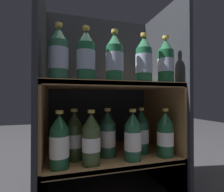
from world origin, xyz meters
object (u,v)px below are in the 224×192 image
Objects in this scene: bottle_upper_front_2 at (115,59)px; bottle_upper_front_3 at (144,61)px; bottle_lower_back_1 at (108,135)px; bottle_upper_front_0 at (59,55)px; bottle_lower_back_0 at (74,137)px; bottle_lower_back_2 at (141,133)px; bottle_lower_front_0 at (59,143)px; bottle_lower_front_2 at (133,138)px; bottle_upper_front_4 at (166,62)px; bottle_lower_front_3 at (165,135)px; bottle_upper_front_1 at (86,57)px; bottle_lower_front_1 at (91,140)px.

bottle_upper_front_3 is (0.15, 0.00, -0.00)m from bottle_upper_front_2.
bottle_upper_front_2 is 1.00× the size of bottle_lower_back_1.
bottle_upper_front_2 is at bearing -84.21° from bottle_lower_back_1.
bottle_upper_front_0 is 1.00× the size of bottle_lower_back_0.
bottle_lower_front_0 is at bearing -168.07° from bottle_lower_back_2.
bottle_lower_back_1 is (-0.10, 0.09, 0.00)m from bottle_lower_front_2.
bottle_upper_front_0 is 1.00× the size of bottle_lower_back_2.
bottle_upper_front_3 is at bearing 0.00° from bottle_lower_front_2.
bottle_upper_front_3 is 1.00× the size of bottle_lower_back_0.
bottle_lower_front_0 is 1.00× the size of bottle_lower_front_2.
bottle_lower_front_2 is (-0.18, 0.00, -0.36)m from bottle_upper_front_4.
bottle_lower_front_3 is 0.45m from bottle_lower_back_0.
bottle_lower_front_2 and bottle_lower_back_2 have the same top height.
bottle_upper_front_1 is 1.00× the size of bottle_lower_back_0.
bottle_lower_back_2 is at bearing 17.25° from bottle_lower_front_1.
bottle_lower_front_1 and bottle_lower_back_1 have the same top height.
bottle_lower_front_0 is 0.33m from bottle_lower_front_2.
bottle_lower_back_0 is at bearing 115.97° from bottle_upper_front_1.
bottle_upper_front_1 is 1.00× the size of bottle_lower_front_2.
bottle_upper_front_2 is at bearing 0.00° from bottle_lower_front_0.
bottle_upper_front_3 is 0.53m from bottle_lower_front_0.
bottle_lower_back_0 is at bearing 51.12° from bottle_upper_front_0.
bottle_lower_front_3 is (0.37, 0.00, -0.00)m from bottle_lower_front_1.
bottle_lower_front_1 is 1.00× the size of bottle_lower_back_1.
bottle_lower_back_1 is at bearing 95.79° from bottle_upper_front_2.
bottle_upper_front_1 is 1.00× the size of bottle_upper_front_4.
bottle_upper_front_2 reaches higher than bottle_lower_front_1.
bottle_upper_front_4 is (0.51, -0.00, 0.00)m from bottle_upper_front_0.
bottle_upper_front_4 reaches higher than bottle_lower_back_1.
bottle_lower_front_2 is at bearing 0.00° from bottle_lower_front_1.
bottle_lower_front_1 is at bearing -162.75° from bottle_lower_back_2.
bottle_upper_front_3 reaches higher than bottle_lower_front_3.
bottle_lower_front_0 is (-0.39, -0.00, -0.36)m from bottle_upper_front_3.
bottle_lower_front_2 is at bearing 0.00° from bottle_upper_front_0.
bottle_upper_front_2 is 0.45m from bottle_lower_front_3.
bottle_upper_front_4 is 1.00× the size of bottle_lower_front_2.
bottle_lower_back_0 is at bearing 168.73° from bottle_upper_front_4.
bottle_upper_front_1 is 1.00× the size of bottle_lower_front_0.
bottle_lower_front_1 is (0.02, 0.00, -0.36)m from bottle_upper_front_1.
bottle_lower_back_0 is at bearing 52.94° from bottle_lower_front_0.
bottle_upper_front_4 is 0.52m from bottle_lower_front_1.
bottle_lower_front_3 is at bearing 0.00° from bottle_upper_front_0.
bottle_lower_back_0 is (0.07, 0.09, 0.00)m from bottle_lower_front_0.
bottle_upper_front_0 is 1.00× the size of bottle_lower_front_2.
bottle_upper_front_4 is 0.62m from bottle_lower_front_0.
bottle_upper_front_2 is 0.15m from bottle_upper_front_3.
bottle_lower_front_1 is 1.00× the size of bottle_lower_back_0.
bottle_lower_front_3 is at bearing -0.00° from bottle_upper_front_3.
bottle_lower_back_1 is at bearing 20.86° from bottle_lower_front_0.
bottle_upper_front_3 is 1.00× the size of bottle_lower_front_1.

